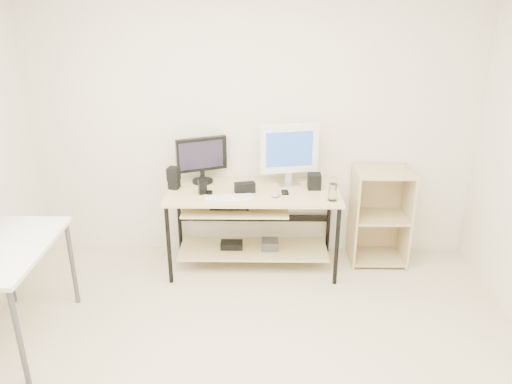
{
  "coord_description": "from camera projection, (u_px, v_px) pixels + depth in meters",
  "views": [
    {
      "loc": [
        0.08,
        -2.36,
        2.35
      ],
      "look_at": [
        0.03,
        1.3,
        0.88
      ],
      "focal_mm": 35.0,
      "sensor_mm": 36.0,
      "label": 1
    }
  ],
  "objects": [
    {
      "name": "keyboard",
      "position": [
        228.0,
        197.0,
        4.16
      ],
      "size": [
        0.41,
        0.16,
        0.01
      ],
      "primitive_type": "cube",
      "rotation": [
        0.0,
        0.0,
        0.14
      ],
      "color": "white",
      "rests_on": "desk"
    },
    {
      "name": "side_table",
      "position": [
        4.0,
        257.0,
        3.4
      ],
      "size": [
        0.6,
        1.0,
        0.75
      ],
      "color": "white",
      "rests_on": "ground"
    },
    {
      "name": "speaker_left",
      "position": [
        174.0,
        178.0,
        4.34
      ],
      "size": [
        0.11,
        0.11,
        0.19
      ],
      "rotation": [
        0.0,
        0.0,
        -0.22
      ],
      "color": "black",
      "rests_on": "desk"
    },
    {
      "name": "smartphone",
      "position": [
        285.0,
        192.0,
        4.27
      ],
      "size": [
        0.06,
        0.11,
        0.01
      ],
      "primitive_type": "cube",
      "rotation": [
        0.0,
        0.0,
        0.05
      ],
      "color": "black",
      "rests_on": "desk"
    },
    {
      "name": "black_monitor",
      "position": [
        202.0,
        157.0,
        4.43
      ],
      "size": [
        0.44,
        0.21,
        0.42
      ],
      "rotation": [
        0.0,
        0.0,
        0.38
      ],
      "color": "black",
      "rests_on": "desk"
    },
    {
      "name": "mouse",
      "position": [
        276.0,
        194.0,
        4.19
      ],
      "size": [
        0.11,
        0.13,
        0.04
      ],
      "primitive_type": "ellipsoid",
      "rotation": [
        0.0,
        0.0,
        -0.4
      ],
      "color": "#ADADB2",
      "rests_on": "desk"
    },
    {
      "name": "room",
      "position": [
        221.0,
        204.0,
        2.62
      ],
      "size": [
        4.01,
        4.01,
        2.62
      ],
      "color": "beige",
      "rests_on": "ground"
    },
    {
      "name": "drinking_glass",
      "position": [
        333.0,
        192.0,
        4.08
      ],
      "size": [
        0.09,
        0.09,
        0.14
      ],
      "primitive_type": "cylinder",
      "rotation": [
        0.0,
        0.0,
        -0.37
      ],
      "color": "white",
      "rests_on": "coaster"
    },
    {
      "name": "speaker_right",
      "position": [
        314.0,
        181.0,
        4.34
      ],
      "size": [
        0.11,
        0.11,
        0.13
      ],
      "primitive_type": "cube",
      "rotation": [
        0.0,
        0.0,
        0.02
      ],
      "color": "black",
      "rests_on": "desk"
    },
    {
      "name": "white_imac",
      "position": [
        289.0,
        150.0,
        4.34
      ],
      "size": [
        0.52,
        0.17,
        0.55
      ],
      "rotation": [
        0.0,
        0.0,
        0.19
      ],
      "color": "silver",
      "rests_on": "desk"
    },
    {
      "name": "coaster",
      "position": [
        332.0,
        200.0,
        4.11
      ],
      "size": [
        0.12,
        0.12,
        0.01
      ],
      "primitive_type": "cylinder",
      "rotation": [
        0.0,
        0.0,
        -0.37
      ],
      "color": "tan",
      "rests_on": "desk"
    },
    {
      "name": "audio_controller",
      "position": [
        203.0,
        186.0,
        4.23
      ],
      "size": [
        0.08,
        0.07,
        0.14
      ],
      "primitive_type": "cube",
      "rotation": [
        0.0,
        0.0,
        0.36
      ],
      "color": "black",
      "rests_on": "desk"
    },
    {
      "name": "shelf_unit",
      "position": [
        379.0,
        215.0,
        4.57
      ],
      "size": [
        0.5,
        0.4,
        0.9
      ],
      "color": "tan",
      "rests_on": "ground"
    },
    {
      "name": "desk",
      "position": [
        250.0,
        213.0,
        4.41
      ],
      "size": [
        1.5,
        0.65,
        0.75
      ],
      "color": "#D4C286",
      "rests_on": "ground"
    },
    {
      "name": "center_speaker",
      "position": [
        245.0,
        188.0,
        4.27
      ],
      "size": [
        0.19,
        0.12,
        0.09
      ],
      "primitive_type": "cube",
      "rotation": [
        0.0,
        0.0,
        0.25
      ],
      "color": "black",
      "rests_on": "desk"
    },
    {
      "name": "volume_puck",
      "position": [
        209.0,
        192.0,
        4.25
      ],
      "size": [
        0.07,
        0.07,
        0.02
      ],
      "primitive_type": "cylinder",
      "rotation": [
        0.0,
        0.0,
        0.24
      ],
      "color": "black",
      "rests_on": "desk"
    }
  ]
}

